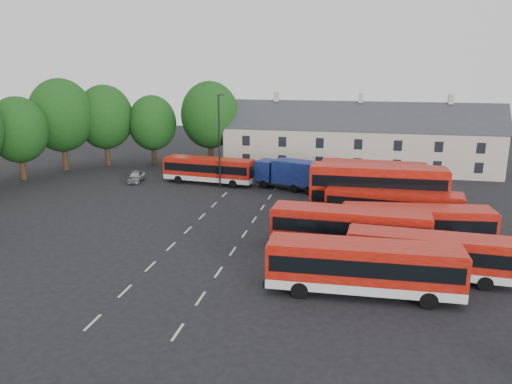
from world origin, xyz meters
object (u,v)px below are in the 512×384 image
bus_dd_south (377,189)px  box_truck (290,173)px  lamppost (219,139)px  bus_row_a (364,264)px  silver_car (136,177)px

bus_dd_south → box_truck: 13.02m
box_truck → lamppost: 8.79m
bus_row_a → lamppost: size_ratio=1.12×
box_truck → silver_car: size_ratio=2.13×
silver_car → lamppost: bearing=-15.1°
bus_dd_south → lamppost: bearing=154.0°
bus_dd_south → box_truck: bus_dd_south is taller
bus_row_a → bus_dd_south: bus_dd_south is taller
bus_dd_south → lamppost: size_ratio=1.14×
silver_car → bus_row_a: bearing=-53.6°
bus_dd_south → silver_car: 29.38m
box_truck → bus_row_a: bearing=-53.7°
silver_car → lamppost: 11.91m
bus_row_a → bus_dd_south: (1.20, 15.94, 0.82)m
bus_row_a → bus_dd_south: size_ratio=0.98×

